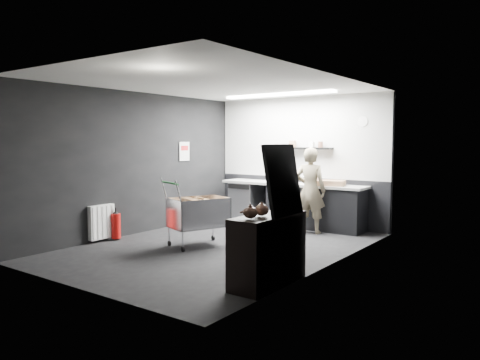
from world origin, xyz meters
The scene contains 22 objects.
floor centered at (0.00, 0.00, 0.00)m, with size 5.50×5.50×0.00m, color black.
ceiling centered at (0.00, 0.00, 2.70)m, with size 5.50×5.50×0.00m, color white.
wall_back centered at (0.00, 2.75, 1.35)m, with size 5.50×5.50×0.00m, color black.
wall_front centered at (0.00, -2.75, 1.35)m, with size 5.50×5.50×0.00m, color black.
wall_left centered at (-2.00, 0.00, 1.35)m, with size 5.50×5.50×0.00m, color black.
wall_right centered at (2.00, 0.00, 1.35)m, with size 5.50×5.50×0.00m, color black.
kitchen_wall_panel centered at (0.00, 2.73, 1.85)m, with size 3.95×0.02×1.70m, color silver.
dado_panel centered at (0.00, 2.73, 0.50)m, with size 3.95×0.02×1.00m, color black.
floating_shelf centered at (0.20, 2.62, 1.62)m, with size 1.20×0.22×0.04m, color black.
wall_clock centered at (1.40, 2.72, 2.15)m, with size 0.20×0.20×0.03m, color white.
poster centered at (-1.98, 1.30, 1.55)m, with size 0.02×0.30×0.40m, color silver.
poster_red_band centered at (-1.98, 1.30, 1.62)m, with size 0.01×0.22×0.10m, color red.
radiator centered at (-1.94, -0.90, 0.35)m, with size 0.10×0.50×0.60m, color white.
ceiling_strip centered at (0.00, 1.85, 2.67)m, with size 2.40×0.20×0.04m, color white.
prep_counter centered at (0.14, 2.42, 0.46)m, with size 3.20×0.61×0.90m.
person centered at (0.67, 1.97, 0.83)m, with size 0.60×0.40×1.65m, color #BAB293.
shopping_cart centered at (-0.33, -0.15, 0.53)m, with size 0.94×1.21×1.11m.
sideboard centered at (1.77, -1.23, 0.55)m, with size 0.49×1.16×1.74m.
fire_extinguisher centered at (-1.85, -0.66, 0.27)m, with size 0.17×0.17×0.55m.
cardboard_box centered at (0.91, 2.37, 0.95)m, with size 0.52×0.39×0.10m, color #9E7654.
pink_tub centered at (0.56, 2.42, 1.01)m, with size 0.23×0.23×0.23m, color silver.
white_container centered at (-0.20, 2.37, 0.97)m, with size 0.16×0.12×0.14m, color white.
Camera 1 is at (4.81, -6.06, 1.78)m, focal length 35.00 mm.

